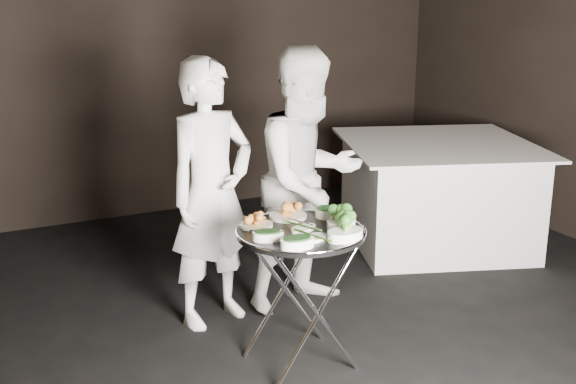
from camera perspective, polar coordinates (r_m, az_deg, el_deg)
name	(u,v)px	position (r m, az deg, el deg)	size (l,w,h in m)	color
wall_back	(135,48)	(6.54, -12.02, 11.08)	(6.00, 0.05, 3.00)	black
tray_stand	(300,292)	(3.93, 0.99, -7.88)	(0.52, 0.44, 0.76)	silver
serving_tray	(301,232)	(3.81, 1.01, -3.18)	(0.69, 0.69, 0.04)	black
potato_plate_a	(256,221)	(3.86, -2.54, -2.33)	(0.19, 0.19, 0.06)	beige
potato_plate_b	(288,212)	(4.00, -0.01, -1.58)	(0.21, 0.21, 0.08)	beige
greens_bowl	(326,211)	(4.01, 3.06, -1.51)	(0.13, 0.13, 0.08)	white
asparagus_plate_a	(303,227)	(3.80, 1.22, -2.82)	(0.19, 0.15, 0.03)	white
asparagus_plate_b	(313,237)	(3.66, 1.95, -3.57)	(0.20, 0.15, 0.04)	white
spinach_bowl_a	(268,234)	(3.65, -1.58, -3.35)	(0.18, 0.15, 0.07)	white
spinach_bowl_b	(297,241)	(3.54, 0.74, -3.91)	(0.18, 0.12, 0.07)	white
broccoli_bowl_a	(341,222)	(3.84, 4.23, -2.35)	(0.22, 0.20, 0.08)	white
broccoli_bowl_b	(345,232)	(3.67, 4.54, -3.21)	(0.22, 0.17, 0.08)	white
serving_utensils	(298,218)	(3.85, 0.77, -2.07)	(0.57, 0.42, 0.01)	silver
waiter_left	(212,194)	(4.35, -6.06, -0.14)	(0.60, 0.39, 1.63)	white
waiter_right	(309,180)	(4.55, 1.65, 0.94)	(0.81, 0.63, 1.67)	white
dining_table	(436,193)	(5.92, 11.64, -0.06)	(1.45, 1.45, 0.83)	white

